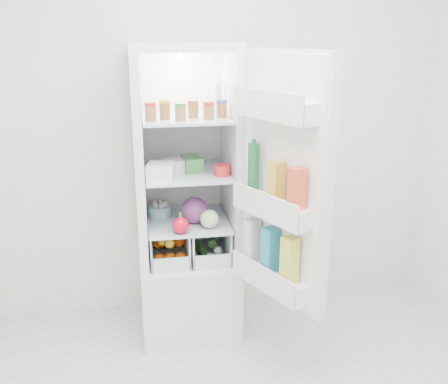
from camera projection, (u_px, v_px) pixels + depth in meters
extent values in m
cube|color=silver|center=(211.00, 121.00, 3.23)|extent=(3.00, 0.02, 2.60)
cube|color=silver|center=(189.00, 290.00, 3.25)|extent=(0.60, 0.60, 0.50)
cube|color=silver|center=(183.00, 46.00, 2.79)|extent=(0.60, 0.60, 0.05)
cube|color=silver|center=(182.00, 149.00, 3.24)|extent=(0.60, 0.05, 1.25)
cube|color=silver|center=(139.00, 161.00, 2.94)|extent=(0.05, 0.60, 1.25)
cube|color=silver|center=(231.00, 157.00, 3.03)|extent=(0.05, 0.60, 1.25)
cube|color=white|center=(182.00, 150.00, 3.21)|extent=(0.50, 0.01, 1.25)
sphere|color=white|center=(180.00, 56.00, 3.00)|extent=(0.05, 0.05, 0.05)
cube|color=silver|center=(188.00, 221.00, 3.08)|extent=(0.49, 0.53, 0.01)
cube|color=silver|center=(186.00, 172.00, 2.98)|extent=(0.49, 0.53, 0.02)
cube|color=silver|center=(185.00, 117.00, 2.88)|extent=(0.49, 0.53, 0.02)
cylinder|color=#B21919|center=(151.00, 113.00, 2.71)|extent=(0.06, 0.06, 0.08)
cylinder|color=gold|center=(165.00, 111.00, 2.77)|extent=(0.06, 0.06, 0.08)
cylinder|color=#267226|center=(180.00, 113.00, 2.71)|extent=(0.06, 0.06, 0.08)
cylinder|color=brown|center=(193.00, 110.00, 2.81)|extent=(0.06, 0.06, 0.08)
cylinder|color=#B21919|center=(209.00, 112.00, 2.76)|extent=(0.06, 0.06, 0.08)
cylinder|color=#194C8C|center=(222.00, 110.00, 2.82)|extent=(0.06, 0.06, 0.08)
cylinder|color=silver|center=(217.00, 98.00, 2.94)|extent=(0.06, 0.06, 0.18)
cube|color=white|center=(161.00, 171.00, 2.80)|extent=(0.17, 0.17, 0.09)
cube|color=silver|center=(175.00, 165.00, 2.96)|extent=(0.16, 0.16, 0.07)
cylinder|color=red|center=(222.00, 170.00, 2.88)|extent=(0.12, 0.12, 0.06)
cube|color=silver|center=(184.00, 165.00, 3.05)|extent=(0.17, 0.15, 0.04)
cube|color=#397E39|center=(192.00, 164.00, 2.98)|extent=(0.13, 0.16, 0.09)
sphere|color=#4C1A4E|center=(195.00, 210.00, 3.00)|extent=(0.16, 0.16, 0.16)
sphere|color=red|center=(181.00, 225.00, 2.85)|extent=(0.10, 0.10, 0.10)
cylinder|color=#97CEE1|center=(160.00, 211.00, 3.12)|extent=(0.16, 0.16, 0.07)
sphere|color=beige|center=(209.00, 219.00, 2.93)|extent=(0.11, 0.11, 0.11)
sphere|color=#F85D0D|center=(159.00, 259.00, 2.99)|extent=(0.07, 0.07, 0.07)
sphere|color=#F85D0D|center=(170.00, 258.00, 3.00)|extent=(0.07, 0.07, 0.07)
sphere|color=#F85D0D|center=(181.00, 258.00, 3.01)|extent=(0.07, 0.07, 0.07)
sphere|color=#F85D0D|center=(158.00, 243.00, 3.09)|extent=(0.07, 0.07, 0.07)
sphere|color=#F85D0D|center=(168.00, 242.00, 3.10)|extent=(0.07, 0.07, 0.07)
sphere|color=#F85D0D|center=(179.00, 241.00, 3.11)|extent=(0.07, 0.07, 0.07)
sphere|color=#F85D0D|center=(163.00, 243.00, 3.22)|extent=(0.07, 0.07, 0.07)
sphere|color=#F85D0D|center=(174.00, 242.00, 3.23)|extent=(0.07, 0.07, 0.07)
sphere|color=yellow|center=(162.00, 241.00, 3.02)|extent=(0.06, 0.06, 0.06)
sphere|color=yellow|center=(172.00, 234.00, 3.14)|extent=(0.06, 0.06, 0.06)
sphere|color=yellow|center=(169.00, 243.00, 2.99)|extent=(0.06, 0.06, 0.06)
cylinder|color=#25511B|center=(201.00, 249.00, 3.15)|extent=(0.09, 0.21, 0.05)
cylinder|color=#25511B|center=(213.00, 238.00, 3.20)|extent=(0.08, 0.21, 0.05)
sphere|color=white|center=(210.00, 257.00, 3.04)|extent=(0.05, 0.05, 0.05)
sphere|color=white|center=(218.00, 251.00, 3.06)|extent=(0.05, 0.05, 0.05)
cube|color=silver|center=(286.00, 181.00, 2.53)|extent=(0.31, 0.57, 1.30)
cube|color=white|center=(280.00, 183.00, 2.51)|extent=(0.25, 0.51, 1.26)
cube|color=silver|center=(275.00, 109.00, 2.37)|extent=(0.31, 0.50, 0.10)
cube|color=silver|center=(272.00, 208.00, 2.52)|extent=(0.31, 0.50, 0.10)
cube|color=silver|center=(270.00, 279.00, 2.64)|extent=(0.31, 0.50, 0.10)
sphere|color=#AE714E|center=(292.00, 99.00, 2.26)|extent=(0.05, 0.05, 0.05)
sphere|color=#AE714E|center=(280.00, 97.00, 2.32)|extent=(0.05, 0.05, 0.05)
sphere|color=#AE714E|center=(269.00, 95.00, 2.38)|extent=(0.05, 0.05, 0.05)
sphere|color=#AE714E|center=(259.00, 94.00, 2.44)|extent=(0.05, 0.05, 0.05)
cylinder|color=#17532C|center=(254.00, 167.00, 2.58)|extent=(0.06, 0.06, 0.26)
cube|color=gold|center=(276.00, 181.00, 2.45)|extent=(0.09, 0.09, 0.20)
cube|color=#F24B2A|center=(297.00, 188.00, 2.33)|extent=(0.09, 0.09, 0.20)
cube|color=silver|center=(252.00, 240.00, 2.71)|extent=(0.09, 0.09, 0.24)
cube|color=teal|center=(270.00, 250.00, 2.59)|extent=(0.09, 0.09, 0.24)
cube|color=yellow|center=(290.00, 260.00, 2.47)|extent=(0.09, 0.09, 0.24)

